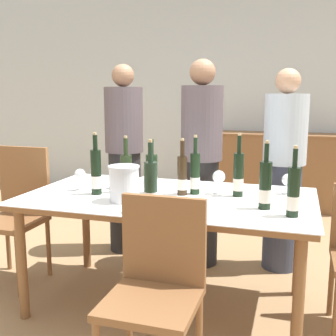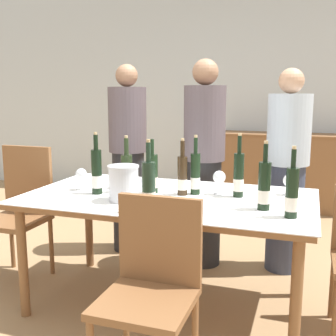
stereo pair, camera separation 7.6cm
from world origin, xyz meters
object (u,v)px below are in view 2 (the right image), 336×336
at_px(wine_bottle_1, 127,174).
at_px(person_guest_right, 287,172).
at_px(wine_bottle_0, 149,188).
at_px(wine_glass_1, 81,175).
at_px(wine_glass_2, 289,181).
at_px(chair_left_end, 21,204).
at_px(sideboard_cabinet, 283,171).
at_px(wine_bottle_8, 264,187).
at_px(person_guest_left, 204,164).
at_px(person_host, 128,160).
at_px(wine_bottle_5, 182,176).
at_px(dining_table, 168,206).
at_px(ice_bucket, 124,182).
at_px(wine_bottle_7, 292,194).
at_px(wine_bottle_6, 97,172).
at_px(wine_bottle_4, 152,175).
at_px(wine_glass_3, 145,183).
at_px(chair_near_front, 152,280).
at_px(wine_glass_0, 219,178).
at_px(wine_bottle_3, 239,176).
at_px(wine_bottle_2, 195,174).
at_px(wine_glass_4, 120,174).

height_order(wine_bottle_1, person_guest_right, person_guest_right).
height_order(wine_bottle_0, wine_glass_1, wine_bottle_0).
relative_size(wine_glass_2, chair_left_end, 0.14).
bearing_deg(sideboard_cabinet, wine_bottle_8, -88.76).
xyz_separation_m(wine_glass_1, person_guest_left, (0.65, 0.80, -0.02)).
distance_m(wine_bottle_8, person_host, 1.62).
bearing_deg(wine_bottle_5, dining_table, -145.42).
bearing_deg(ice_bucket, dining_table, 43.83).
relative_size(wine_bottle_1, wine_bottle_7, 0.99).
relative_size(wine_bottle_6, chair_left_end, 0.40).
xyz_separation_m(wine_bottle_4, person_host, (-0.54, 0.82, -0.05)).
height_order(wine_bottle_6, wine_glass_3, wine_bottle_6).
bearing_deg(wine_glass_3, chair_near_front, -65.76).
distance_m(wine_bottle_6, wine_glass_3, 0.34).
distance_m(wine_glass_0, wine_glass_1, 0.92).
relative_size(sideboard_cabinet, chair_left_end, 1.55).
height_order(sideboard_cabinet, wine_bottle_7, wine_bottle_7).
distance_m(wine_bottle_7, person_guest_right, 1.11).
bearing_deg(dining_table, wine_glass_2, 20.14).
xyz_separation_m(wine_bottle_3, chair_left_end, (-1.63, -0.03, -0.32)).
distance_m(dining_table, ice_bucket, 0.35).
relative_size(wine_bottle_3, wine_bottle_7, 1.06).
distance_m(wine_bottle_7, person_guest_left, 1.24).
xyz_separation_m(wine_bottle_6, wine_glass_3, (0.34, -0.01, -0.04)).
bearing_deg(wine_glass_1, person_guest_right, 34.82).
bearing_deg(wine_bottle_8, wine_bottle_6, 178.00).
bearing_deg(wine_bottle_5, wine_glass_0, 20.77).
height_order(wine_bottle_3, chair_near_front, wine_bottle_3).
bearing_deg(person_guest_left, dining_table, -93.25).
bearing_deg(person_guest_right, wine_bottle_4, -134.69).
height_order(wine_bottle_5, wine_bottle_8, wine_bottle_8).
bearing_deg(wine_bottle_1, wine_bottle_6, -147.06).
bearing_deg(person_guest_right, person_host, 179.82).
height_order(wine_glass_0, person_guest_right, person_guest_right).
relative_size(wine_bottle_5, wine_glass_3, 2.55).
bearing_deg(person_guest_left, wine_bottle_3, -59.51).
distance_m(ice_bucket, wine_glass_3, 0.14).
distance_m(wine_bottle_5, wine_bottle_6, 0.55).
bearing_deg(ice_bucket, wine_bottle_4, 70.99).
relative_size(wine_bottle_2, chair_left_end, 0.38).
xyz_separation_m(sideboard_cabinet, wine_bottle_4, (-0.68, -2.70, 0.41)).
bearing_deg(wine_bottle_6, dining_table, 11.58).
distance_m(wine_bottle_4, wine_bottle_7, 0.94).
distance_m(dining_table, person_guest_right, 1.11).
bearing_deg(wine_bottle_3, wine_bottle_8, -53.46).
relative_size(sideboard_cabinet, wine_bottle_8, 3.99).
distance_m(wine_glass_4, chair_left_end, 0.87).
distance_m(wine_bottle_7, wine_glass_1, 1.39).
xyz_separation_m(dining_table, chair_left_end, (-1.21, 0.09, -0.12)).
distance_m(sideboard_cabinet, person_guest_right, 1.92).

